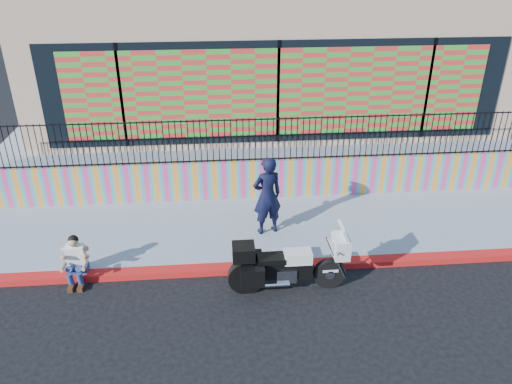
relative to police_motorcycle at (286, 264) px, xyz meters
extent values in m
plane|color=black|center=(0.39, 0.70, -0.63)|extent=(90.00, 90.00, 0.00)
cube|color=red|center=(0.39, 0.70, -0.56)|extent=(16.00, 0.30, 0.15)
cube|color=gray|center=(0.39, 2.35, -0.56)|extent=(16.00, 3.00, 0.15)
cube|color=#E73D81|center=(0.39, 3.95, 0.07)|extent=(16.00, 0.20, 1.10)
cube|color=gray|center=(0.39, 9.05, -0.01)|extent=(16.00, 10.00, 1.25)
cube|color=tan|center=(0.39, 8.85, 2.62)|extent=(14.00, 8.00, 4.00)
cube|color=black|center=(0.39, 4.83, 2.22)|extent=(12.60, 0.04, 2.80)
cube|color=red|center=(0.39, 4.80, 2.22)|extent=(11.48, 0.02, 2.40)
cylinder|color=black|center=(0.92, 0.00, -0.29)|extent=(0.68, 0.14, 0.68)
cylinder|color=black|center=(-0.83, 0.00, -0.29)|extent=(0.68, 0.14, 0.68)
cube|color=black|center=(0.05, 0.00, -0.12)|extent=(0.98, 0.29, 0.35)
cube|color=silver|center=(0.00, 0.00, -0.22)|extent=(0.41, 0.35, 0.31)
cube|color=silver|center=(0.23, 0.00, 0.17)|extent=(0.57, 0.33, 0.25)
cube|color=black|center=(-0.31, 0.00, 0.15)|extent=(0.57, 0.35, 0.12)
cube|color=silver|center=(1.11, 0.00, 0.38)|extent=(0.31, 0.54, 0.43)
cube|color=silver|center=(1.15, 0.00, 0.71)|extent=(0.19, 0.47, 0.35)
cube|color=black|center=(-0.88, 0.00, 0.35)|extent=(0.45, 0.43, 0.31)
cube|color=black|center=(-0.73, -0.31, -0.07)|extent=(0.50, 0.19, 0.41)
cube|color=black|center=(-0.73, 0.31, -0.07)|extent=(0.50, 0.19, 0.41)
cube|color=silver|center=(0.92, 0.00, -0.19)|extent=(0.33, 0.17, 0.06)
imported|color=black|center=(-0.18, 2.08, 0.51)|extent=(0.83, 0.66, 1.98)
cube|color=navy|center=(-4.41, 0.79, -0.39)|extent=(0.36, 0.28, 0.18)
cube|color=white|center=(-4.41, 0.75, -0.04)|extent=(0.38, 0.27, 0.54)
sphere|color=tan|center=(-4.41, 0.71, 0.32)|extent=(0.21, 0.21, 0.21)
cube|color=#472814|center=(-4.51, 0.35, -0.58)|extent=(0.11, 0.26, 0.10)
cube|color=#472814|center=(-4.31, 0.35, -0.58)|extent=(0.11, 0.26, 0.10)
camera|label=1|loc=(-1.34, -8.37, 6.01)|focal=35.00mm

